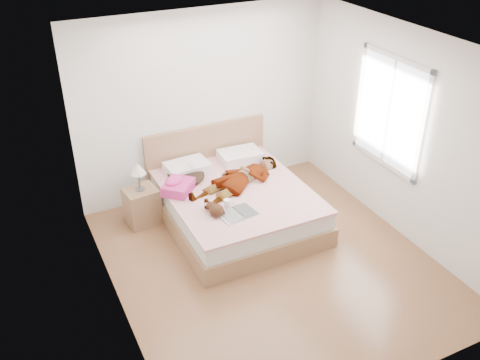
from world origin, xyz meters
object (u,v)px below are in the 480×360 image
Objects in this scene: coffee_mug at (227,203)px; plush_toy at (215,209)px; towel at (177,186)px; magazine at (238,213)px; woman at (239,176)px; bed at (234,201)px; nightstand at (142,203)px; phone at (192,165)px.

coffee_mug is 0.22m from plush_toy.
towel is 0.94m from magazine.
woman is 0.35m from bed.
woman is at bearing 63.46° from magazine.
nightstand reaches higher than coffee_mug.
magazine is 1.73× the size of plush_toy.
towel is at bearing -162.73° from phone.
bed reaches higher than magazine.
nightstand is at bearing 133.62° from coffee_mug.
plush_toy is at bearing 156.84° from magazine.
bed reaches higher than woman.
plush_toy is at bearing -56.82° from nightstand.
nightstand is (-1.21, 0.42, -0.32)m from woman.
coffee_mug is (0.42, -0.61, -0.03)m from towel.
coffee_mug is (-0.05, 0.20, 0.04)m from magazine.
bed reaches higher than towel.
woman is at bearing 50.50° from coffee_mug.
phone is 0.74m from bed.
nightstand is at bearing 146.94° from towel.
plush_toy is at bearing -133.72° from bed.
woman is 10.88× the size of coffee_mug.
nightstand reaches higher than magazine.
towel is at bearing 164.24° from bed.
woman reaches higher than coffee_mug.
towel reaches higher than plush_toy.
plush_toy is (-0.08, -0.95, -0.12)m from phone.
coffee_mug is at bearing -61.66° from woman.
woman is 0.65m from phone.
nightstand reaches higher than towel.
magazine is 0.28m from plush_toy.
bed is 1.21m from nightstand.
plush_toy is 1.20m from nightstand.
phone reaches higher than magazine.
towel reaches higher than woman.
towel is 1.04× the size of magazine.
phone is at bearing 132.26° from bed.
nightstand is (-0.84, 0.88, -0.27)m from coffee_mug.
phone is 0.12× the size of nightstand.
phone is 1.09m from magazine.
magazine is 0.21m from coffee_mug.
plush_toy reaches higher than coffee_mug.
plush_toy is 0.32× the size of nightstand.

